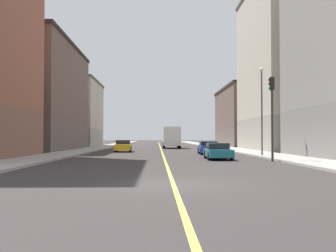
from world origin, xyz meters
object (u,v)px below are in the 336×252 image
object	(u,v)px
building_left_mid	(285,68)
traffic_light_left_near	(272,107)
building_left_far	(247,117)
box_truck	(171,137)
building_right_midblock	(40,97)
street_lamp_left_near	(262,102)
building_right_distant	(74,114)
car_teal	(218,151)
car_blue	(208,148)
car_yellow	(123,146)

from	to	relation	value
building_left_mid	traffic_light_left_near	distance (m)	23.98
building_left_far	box_truck	size ratio (longest dim) A/B	2.51
traffic_light_left_near	box_truck	bearing A→B (deg)	100.14
building_left_mid	building_right_midblock	distance (m)	31.30
building_left_mid	traffic_light_left_near	size ratio (longest dim) A/B	3.57
building_left_mid	street_lamp_left_near	bearing A→B (deg)	-115.05
building_left_far	building_right_midblock	xyz separation A→B (m)	(-31.04, -18.68, 1.57)
building_left_mid	building_right_distant	size ratio (longest dim) A/B	1.35
building_right_distant	street_lamp_left_near	bearing A→B (deg)	-57.21
building_right_midblock	building_left_far	bearing A→B (deg)	31.03
car_teal	box_truck	size ratio (longest dim) A/B	0.56
building_left_far	building_right_distant	distance (m)	31.08
car_blue	traffic_light_left_near	bearing A→B (deg)	-76.17
building_right_distant	car_blue	xyz separation A→B (m)	(20.03, -31.78, -5.28)
traffic_light_left_near	car_yellow	bearing A→B (deg)	123.27
building_right_distant	box_truck	world-z (taller)	building_right_distant
building_left_far	building_right_distant	size ratio (longest dim) A/B	1.28
building_left_mid	box_truck	xyz separation A→B (m)	(-13.89, 10.45, -8.74)
building_left_far	car_blue	distance (m)	32.61
building_left_mid	building_left_far	world-z (taller)	building_left_mid
building_right_midblock	car_yellow	size ratio (longest dim) A/B	4.59
street_lamp_left_near	box_truck	world-z (taller)	street_lamp_left_near
traffic_light_left_near	car_teal	xyz separation A→B (m)	(-3.33, 2.70, -3.18)
building_left_mid	building_left_far	xyz separation A→B (m)	(0.00, 20.36, -5.17)
street_lamp_left_near	building_left_far	bearing A→B (deg)	78.66
building_left_far	street_lamp_left_near	xyz separation A→B (m)	(-7.15, -35.66, -0.59)
building_left_mid	building_left_far	bearing A→B (deg)	90.00
building_left_mid	car_teal	size ratio (longest dim) A/B	4.70
building_right_distant	box_truck	distance (m)	20.99
car_teal	car_yellow	bearing A→B (deg)	118.97
car_teal	box_truck	world-z (taller)	box_truck
building_left_far	car_teal	size ratio (longest dim) A/B	4.45
building_left_far	building_right_midblock	world-z (taller)	building_right_midblock
building_left_mid	building_right_midblock	xyz separation A→B (m)	(-31.04, 1.68, -3.60)
building_right_midblock	box_truck	distance (m)	19.94
car_yellow	car_teal	bearing A→B (deg)	-61.03
building_left_far	box_truck	distance (m)	17.43
building_left_far	traffic_light_left_near	world-z (taller)	building_left_far
traffic_light_left_near	car_teal	world-z (taller)	traffic_light_left_near
car_yellow	building_left_mid	bearing A→B (deg)	10.22
street_lamp_left_near	building_right_midblock	bearing A→B (deg)	144.60
building_left_far	traffic_light_left_near	bearing A→B (deg)	-101.03
building_right_midblock	car_blue	size ratio (longest dim) A/B	4.98
car_blue	building_left_far	bearing A→B (deg)	70.05
box_truck	traffic_light_left_near	bearing A→B (deg)	-79.86
car_yellow	car_blue	distance (m)	10.98
building_left_far	box_truck	xyz separation A→B (m)	(-13.89, -9.91, -3.56)
car_yellow	box_truck	bearing A→B (deg)	66.68
building_right_distant	traffic_light_left_near	size ratio (longest dim) A/B	2.65
building_right_midblock	car_teal	bearing A→B (deg)	-46.42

